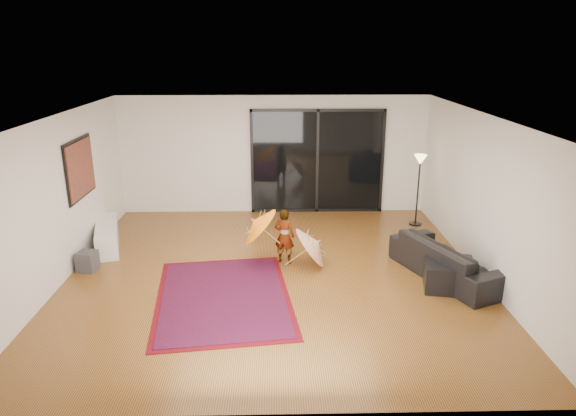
{
  "coord_description": "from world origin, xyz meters",
  "views": [
    {
      "loc": [
        0.06,
        -8.06,
        3.8
      ],
      "look_at": [
        0.25,
        0.31,
        1.1
      ],
      "focal_mm": 32.0,
      "sensor_mm": 36.0,
      "label": 1
    }
  ],
  "objects_px": {
    "sofa": "(448,259)",
    "ottoman": "(449,274)",
    "child": "(284,236)",
    "media_console": "(107,236)"
  },
  "relations": [
    {
      "from": "media_console",
      "to": "sofa",
      "type": "xyz_separation_m",
      "value": [
        6.2,
        -1.51,
        0.1
      ]
    },
    {
      "from": "sofa",
      "to": "child",
      "type": "relative_size",
      "value": 2.18
    },
    {
      "from": "media_console",
      "to": "sofa",
      "type": "distance_m",
      "value": 6.38
    },
    {
      "from": "sofa",
      "to": "child",
      "type": "height_order",
      "value": "child"
    },
    {
      "from": "child",
      "to": "ottoman",
      "type": "bearing_deg",
      "value": 176.02
    },
    {
      "from": "media_console",
      "to": "child",
      "type": "height_order",
      "value": "child"
    },
    {
      "from": "sofa",
      "to": "child",
      "type": "distance_m",
      "value": 2.84
    },
    {
      "from": "sofa",
      "to": "ottoman",
      "type": "xyz_separation_m",
      "value": [
        -0.11,
        -0.39,
        -0.1
      ]
    },
    {
      "from": "sofa",
      "to": "ottoman",
      "type": "relative_size",
      "value": 2.86
    },
    {
      "from": "media_console",
      "to": "child",
      "type": "bearing_deg",
      "value": -30.25
    }
  ]
}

